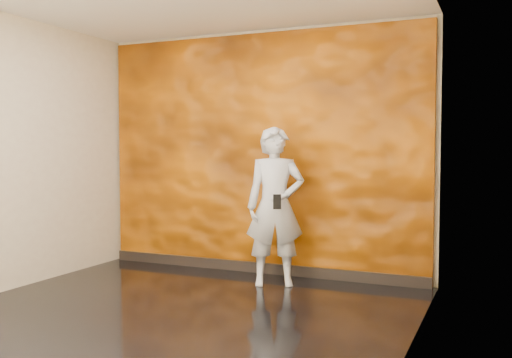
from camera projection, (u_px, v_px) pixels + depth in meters
name	position (u px, v px, depth m)	size (l,w,h in m)	color
room	(167.00, 153.00, 4.79)	(4.02, 4.02, 2.81)	black
feature_wall	(259.00, 154.00, 6.58)	(3.90, 0.06, 2.75)	#DA6901
baseboard	(258.00, 267.00, 6.61)	(3.90, 0.04, 0.12)	black
man	(275.00, 206.00, 5.99)	(0.61, 0.40, 1.67)	#9397A2
phone	(277.00, 202.00, 5.74)	(0.08, 0.02, 0.15)	black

